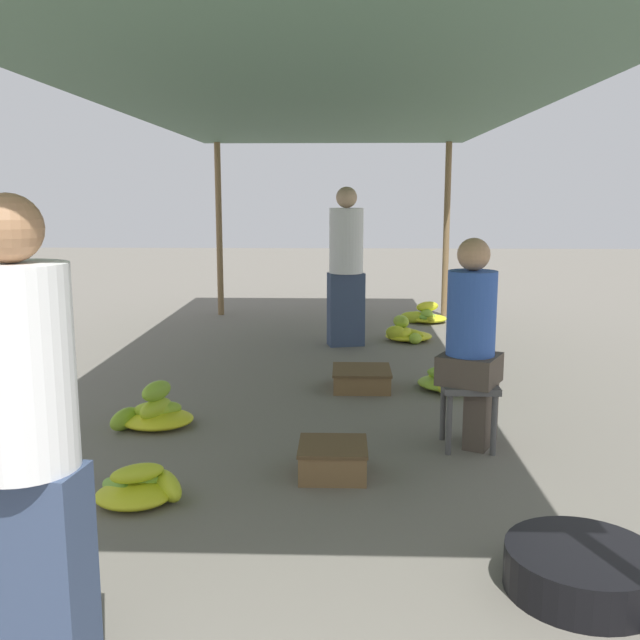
{
  "coord_description": "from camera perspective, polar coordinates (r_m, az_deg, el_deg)",
  "views": [
    {
      "loc": [
        0.15,
        -1.47,
        1.57
      ],
      "look_at": [
        0.0,
        3.01,
        0.78
      ],
      "focal_mm": 40.0,
      "sensor_mm": 36.0,
      "label": 1
    }
  ],
  "objects": [
    {
      "name": "crate_mid",
      "position": [
        5.89,
        3.35,
        -4.7
      ],
      "size": [
        0.48,
        0.48,
        0.17
      ],
      "color": "brown",
      "rests_on": "ground"
    },
    {
      "name": "canopy_post_back_left",
      "position": [
        9.48,
        -8.07,
        7.13
      ],
      "size": [
        0.08,
        0.08,
        2.24
      ],
      "primitive_type": "cylinder",
      "color": "olive",
      "rests_on": "ground"
    },
    {
      "name": "canopy_post_back_right",
      "position": [
        9.44,
        10.08,
        7.06
      ],
      "size": [
        0.08,
        0.08,
        2.24
      ],
      "primitive_type": "cylinder",
      "color": "olive",
      "rests_on": "ground"
    },
    {
      "name": "banana_pile_left_1",
      "position": [
        5.07,
        -13.14,
        -7.27
      ],
      "size": [
        0.55,
        0.45,
        0.32
      ],
      "color": "#B3CC2C",
      "rests_on": "ground"
    },
    {
      "name": "stool",
      "position": [
        4.57,
        11.79,
        -5.94
      ],
      "size": [
        0.34,
        0.34,
        0.42
      ],
      "color": "#4C4C4C",
      "rests_on": "ground"
    },
    {
      "name": "banana_pile_left_0",
      "position": [
        3.92,
        -14.22,
        -12.82
      ],
      "size": [
        0.53,
        0.41,
        0.21
      ],
      "color": "#84B934",
      "rests_on": "ground"
    },
    {
      "name": "canopy_tarp",
      "position": [
        5.6,
        0.38,
        17.03
      ],
      "size": [
        3.36,
        7.96,
        0.04
      ],
      "primitive_type": "cube",
      "color": "#567A60",
      "rests_on": "canopy_post_front_left"
    },
    {
      "name": "shopper_walking_mid",
      "position": [
        7.45,
        2.11,
        4.47
      ],
      "size": [
        0.42,
        0.42,
        1.66
      ],
      "color": "#384766",
      "rests_on": "ground"
    },
    {
      "name": "vendor_seated",
      "position": [
        4.5,
        12.15,
        -1.6
      ],
      "size": [
        0.46,
        0.46,
        1.32
      ],
      "color": "#4C4238",
      "rests_on": "ground"
    },
    {
      "name": "banana_pile_right_1",
      "position": [
        8.97,
        8.36,
        0.31
      ],
      "size": [
        0.6,
        0.49,
        0.26
      ],
      "color": "#CCD628",
      "rests_on": "ground"
    },
    {
      "name": "vendor_foreground",
      "position": [
        2.42,
        -22.6,
        -8.95
      ],
      "size": [
        0.38,
        0.38,
        1.58
      ],
      "color": "#384766",
      "rests_on": "ground"
    },
    {
      "name": "crate_near",
      "position": [
        4.12,
        1.04,
        -11.1
      ],
      "size": [
        0.39,
        0.39,
        0.18
      ],
      "color": "brown",
      "rests_on": "ground"
    },
    {
      "name": "banana_pile_right_0",
      "position": [
        5.94,
        10.42,
        -4.78
      ],
      "size": [
        0.58,
        0.58,
        0.2
      ],
      "color": "yellow",
      "rests_on": "ground"
    },
    {
      "name": "basin_black",
      "position": [
        3.2,
        20.23,
        -18.29
      ],
      "size": [
        0.61,
        0.61,
        0.18
      ],
      "color": "black",
      "rests_on": "ground"
    },
    {
      "name": "banana_pile_right_2",
      "position": [
        7.82,
        6.97,
        -1.09
      ],
      "size": [
        0.52,
        0.52,
        0.27
      ],
      "color": "#9FC430",
      "rests_on": "ground"
    }
  ]
}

